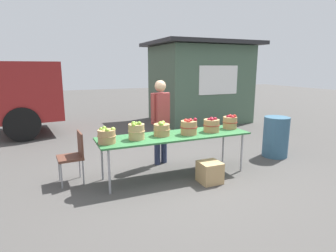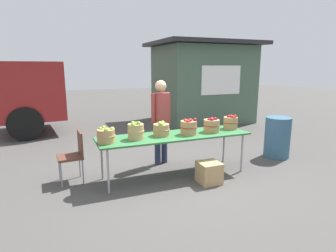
{
  "view_description": "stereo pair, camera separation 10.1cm",
  "coord_description": "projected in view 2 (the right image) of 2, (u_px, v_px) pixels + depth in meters",
  "views": [
    {
      "loc": [
        -2.0,
        -4.36,
        1.93
      ],
      "look_at": [
        0.0,
        0.3,
        0.85
      ],
      "focal_mm": 30.11,
      "sensor_mm": 36.0,
      "label": 1
    },
    {
      "loc": [
        -1.91,
        -4.4,
        1.93
      ],
      "look_at": [
        0.0,
        0.3,
        0.85
      ],
      "focal_mm": 30.11,
      "sensor_mm": 36.0,
      "label": 2
    }
  ],
  "objects": [
    {
      "name": "ground_plane",
      "position": [
        174.0,
        175.0,
        5.09
      ],
      "size": [
        40.0,
        40.0,
        0.0
      ],
      "primitive_type": "plane",
      "color": "#474442"
    },
    {
      "name": "apple_basket_red_0",
      "position": [
        189.0,
        127.0,
        4.94
      ],
      "size": [
        0.31,
        0.31,
        0.3
      ],
      "color": "#A87F51",
      "rests_on": "market_table"
    },
    {
      "name": "market_table",
      "position": [
        174.0,
        137.0,
        4.94
      ],
      "size": [
        2.7,
        0.76,
        0.75
      ],
      "color": "#2D6B38",
      "rests_on": "ground"
    },
    {
      "name": "trash_barrel",
      "position": [
        277.0,
        137.0,
        6.04
      ],
      "size": [
        0.53,
        0.53,
        0.87
      ],
      "primitive_type": "cylinder",
      "color": "#335972",
      "rests_on": "ground"
    },
    {
      "name": "apple_basket_green_1",
      "position": [
        136.0,
        131.0,
        4.62
      ],
      "size": [
        0.28,
        0.28,
        0.31
      ],
      "color": "tan",
      "rests_on": "market_table"
    },
    {
      "name": "folding_chair",
      "position": [
        74.0,
        153.0,
        4.73
      ],
      "size": [
        0.42,
        0.42,
        0.86
      ],
      "rotation": [
        0.0,
        0.0,
        4.77
      ],
      "color": "brown",
      "rests_on": "ground"
    },
    {
      "name": "food_kiosk",
      "position": [
        202.0,
        82.0,
        9.97
      ],
      "size": [
        3.5,
        2.91,
        2.74
      ],
      "rotation": [
        0.0,
        0.0,
        -0.0
      ],
      "color": "#47604C",
      "rests_on": "ground"
    },
    {
      "name": "apple_basket_red_1",
      "position": [
        212.0,
        125.0,
        5.14
      ],
      "size": [
        0.31,
        0.31,
        0.28
      ],
      "color": "#A87F51",
      "rests_on": "market_table"
    },
    {
      "name": "apple_basket_green_2",
      "position": [
        161.0,
        129.0,
        4.86
      ],
      "size": [
        0.3,
        0.3,
        0.26
      ],
      "color": "#A87F51",
      "rests_on": "market_table"
    },
    {
      "name": "vendor_adult",
      "position": [
        161.0,
        116.0,
        5.51
      ],
      "size": [
        0.43,
        0.3,
        1.67
      ],
      "rotation": [
        0.0,
        0.0,
        3.43
      ],
      "color": "#262D4C",
      "rests_on": "ground"
    },
    {
      "name": "apple_basket_red_2",
      "position": [
        231.0,
        122.0,
        5.39
      ],
      "size": [
        0.29,
        0.29,
        0.28
      ],
      "color": "#A87F51",
      "rests_on": "market_table"
    },
    {
      "name": "produce_crate",
      "position": [
        209.0,
        172.0,
        4.73
      ],
      "size": [
        0.36,
        0.36,
        0.36
      ],
      "primitive_type": "cube",
      "color": "tan",
      "rests_on": "ground"
    },
    {
      "name": "apple_basket_green_0",
      "position": [
        106.0,
        135.0,
        4.4
      ],
      "size": [
        0.29,
        0.29,
        0.27
      ],
      "color": "#A87F51",
      "rests_on": "market_table"
    }
  ]
}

